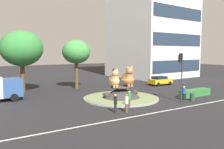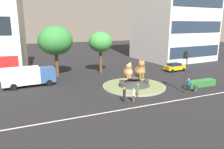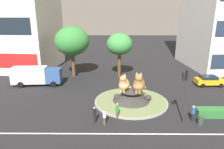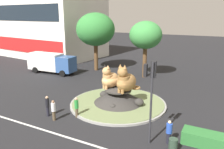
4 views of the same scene
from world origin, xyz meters
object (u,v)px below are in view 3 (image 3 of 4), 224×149
Objects in this scene: traffic_light_mast at (186,85)px; pedestrian_black_shirt at (95,114)px; delivery_box_truck at (36,75)px; sedan_on_far_lane at (209,80)px; broadleaf_tree_behind_island at (119,45)px; cat_statue_tabby at (139,84)px; pedestrian_blue_shirt at (193,113)px; pedestrian_green_shirt at (117,110)px; second_tree_near_tower at (72,41)px; litter_bin at (201,120)px; cat_statue_calico at (124,84)px; pedestrian_white_shirt at (104,116)px.

traffic_light_mast is 3.11× the size of pedestrian_black_shirt.
sedan_on_far_lane is at bearing -3.66° from delivery_box_truck.
broadleaf_tree_behind_island reaches higher than sedan_on_far_lane.
pedestrian_blue_shirt is at bearing 63.38° from cat_statue_tabby.
traffic_light_mast is 3.21× the size of pedestrian_green_shirt.
second_tree_near_tower is (-7.97, 0.31, 0.51)m from broadleaf_tree_behind_island.
pedestrian_green_shirt is 0.42× the size of sedan_on_far_lane.
sedan_on_far_lane is (21.68, -4.57, -5.36)m from second_tree_near_tower.
pedestrian_green_shirt is at bearing 130.70° from pedestrian_black_shirt.
pedestrian_black_shirt is at bearing -100.41° from broadleaf_tree_behind_island.
cat_statue_tabby is 11.42m from broadleaf_tree_behind_island.
cat_statue_tabby is 1.45× the size of pedestrian_black_shirt.
pedestrian_blue_shirt is at bearing 120.53° from litter_bin.
pedestrian_green_shirt is (-0.56, -14.67, -4.74)m from broadleaf_tree_behind_island.
broadleaf_tree_behind_island is 0.87× the size of second_tree_near_tower.
traffic_light_mast is (3.91, -4.77, 1.57)m from cat_statue_tabby.
second_tree_near_tower is at bearing 134.15° from litter_bin.
second_tree_near_tower is 4.98× the size of pedestrian_green_shirt.
cat_statue_calico is 0.31× the size of broadleaf_tree_behind_island.
broadleaf_tree_behind_island is 16.80m from pedestrian_white_shirt.
traffic_light_mast is 9.42m from pedestrian_black_shirt.
cat_statue_tabby is 15.42m from second_tree_near_tower.
litter_bin is (7.74, -15.87, -5.22)m from broadleaf_tree_behind_island.
broadleaf_tree_behind_island is at bearing -172.33° from pedestrian_black_shirt.
sedan_on_far_lane reaches higher than litter_bin.
pedestrian_green_shirt reaches higher than litter_bin.
pedestrian_white_shirt is 19.51m from sedan_on_far_lane.
pedestrian_blue_shirt is 1.06m from litter_bin.
traffic_light_mast is at bearing 168.87° from litter_bin.
pedestrian_white_shirt is 1.00× the size of pedestrian_green_shirt.
sedan_on_far_lane is at bearing -11.90° from second_tree_near_tower.
broadleaf_tree_behind_island is (-6.03, 15.53, 1.61)m from traffic_light_mast.
pedestrian_white_shirt is at bearing -143.93° from sedan_on_far_lane.
cat_statue_calico is 0.27× the size of second_tree_near_tower.
delivery_box_truck is (-4.84, -4.60, -4.59)m from second_tree_near_tower.
traffic_light_mast is 4.01m from litter_bin.
second_tree_near_tower is 9.62× the size of litter_bin.
broadleaf_tree_behind_island is 1.02× the size of delivery_box_truck.
sedan_on_far_lane is at bearing 62.77° from litter_bin.
pedestrian_blue_shirt is (5.13, -4.28, -1.62)m from cat_statue_tabby.
traffic_light_mast reaches higher than pedestrian_blue_shirt.
cat_statue_calico is at bearing -88.33° from broadleaf_tree_behind_island.
sedan_on_far_lane is 4.64× the size of litter_bin.
second_tree_near_tower is (-8.27, 10.76, 3.79)m from cat_statue_calico.
sedan_on_far_lane is (7.69, 11.28, -3.24)m from traffic_light_mast.
second_tree_near_tower reaches higher than cat_statue_calico.
cat_statue_tabby is 1.50× the size of pedestrian_green_shirt.
broadleaf_tree_behind_island is at bearing 14.80° from delivery_box_truck.
delivery_box_truck is (-9.94, 11.33, 0.62)m from pedestrian_black_shirt.
pedestrian_white_shirt is 9.61m from litter_bin.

